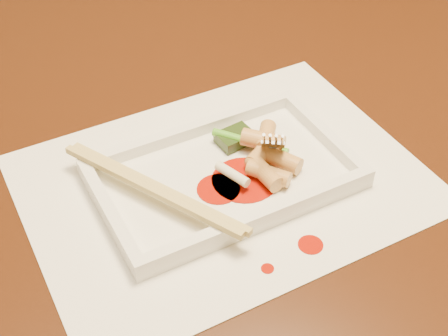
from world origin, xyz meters
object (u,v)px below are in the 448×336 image
table (144,229)px  plate_base (224,178)px  placemat (224,181)px  chopstick_a (149,189)px  fork (277,88)px

table → plate_base: size_ratio=5.38×
table → placemat: size_ratio=3.50×
table → placemat: 0.14m
table → chopstick_a: (-0.01, -0.07, 0.13)m
placemat → plate_base: size_ratio=1.54×
table → fork: (0.14, -0.05, 0.18)m
placemat → chopstick_a: chopstick_a is taller
placemat → plate_base: plate_base is taller
fork → chopstick_a: bearing=-173.2°
table → fork: 0.24m
placemat → plate_base: (0.00, 0.00, 0.00)m
chopstick_a → placemat: bearing=-0.0°
table → fork: bearing=-19.2°
placemat → fork: (0.07, 0.02, 0.08)m
chopstick_a → fork: bearing=6.8°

